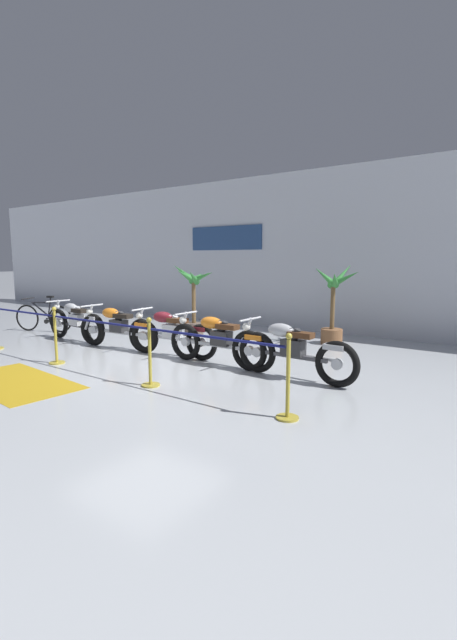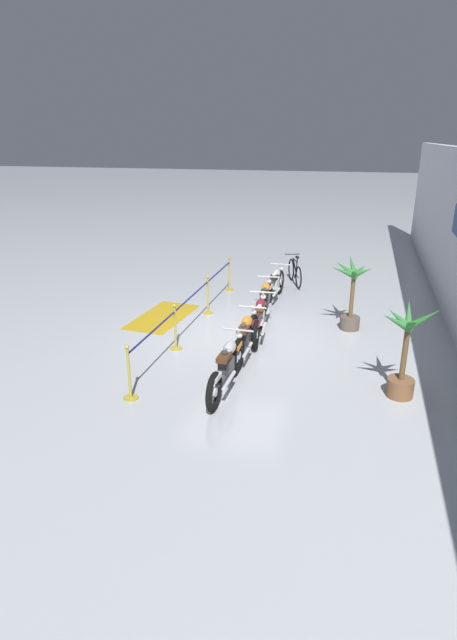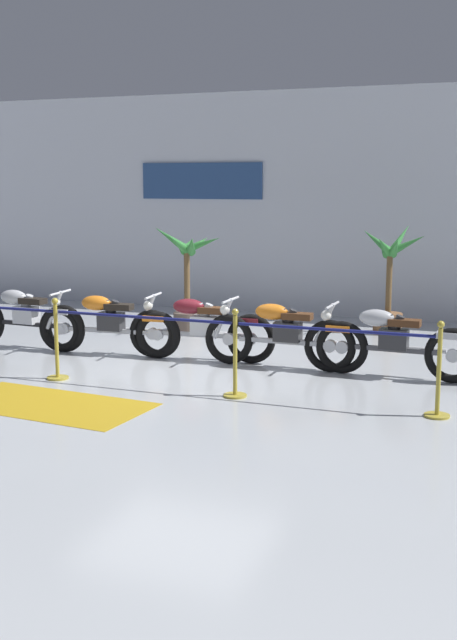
% 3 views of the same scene
% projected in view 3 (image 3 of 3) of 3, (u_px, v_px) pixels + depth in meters
% --- Properties ---
extents(ground_plane, '(120.00, 120.00, 0.00)m').
position_uv_depth(ground_plane, '(179.00, 369.00, 10.89)').
color(ground_plane, '#B2B7BC').
extents(back_wall, '(28.00, 0.29, 4.20)m').
position_uv_depth(back_wall, '(289.00, 204.00, 15.25)').
color(back_wall, silver).
rests_on(back_wall, ground).
extents(motorcycle_silver_0, '(2.20, 0.62, 0.93)m').
position_uv_depth(motorcycle_silver_0, '(23.00, 318.00, 12.22)').
color(motorcycle_silver_0, black).
rests_on(motorcycle_silver_0, ground).
extents(motorcycle_orange_1, '(2.25, 0.62, 0.92)m').
position_uv_depth(motorcycle_orange_1, '(108.00, 325.00, 11.71)').
color(motorcycle_orange_1, black).
rests_on(motorcycle_orange_1, ground).
extents(motorcycle_maroon_2, '(2.17, 0.62, 0.93)m').
position_uv_depth(motorcycle_maroon_2, '(200.00, 328.00, 11.34)').
color(motorcycle_maroon_2, black).
rests_on(motorcycle_maroon_2, ground).
extents(motorcycle_orange_3, '(2.30, 0.62, 0.93)m').
position_uv_depth(motorcycle_orange_3, '(283.00, 335.00, 10.85)').
color(motorcycle_orange_3, black).
rests_on(motorcycle_orange_3, ground).
extents(motorcycle_silver_4, '(2.30, 0.62, 0.93)m').
position_uv_depth(motorcycle_silver_4, '(389.00, 342.00, 10.34)').
color(motorcycle_silver_4, black).
rests_on(motorcycle_silver_4, ground).
extents(potted_palm_left_of_row, '(1.09, 1.01, 1.87)m').
position_uv_depth(potted_palm_left_of_row, '(390.00, 282.00, 13.33)').
color(potted_palm_left_of_row, brown).
rests_on(potted_palm_left_of_row, ground).
extents(potted_palm_right_of_row, '(1.19, 1.00, 1.83)m').
position_uv_depth(potted_palm_right_of_row, '(187.00, 276.00, 13.51)').
color(potted_palm_right_of_row, brown).
rests_on(potted_palm_right_of_row, ground).
extents(stanchion_far_left, '(7.09, 0.28, 1.05)m').
position_uv_depth(stanchion_far_left, '(58.00, 326.00, 10.22)').
color(stanchion_far_left, gold).
rests_on(stanchion_far_left, ground).
extents(stanchion_mid_left, '(0.28, 0.28, 1.05)m').
position_uv_depth(stanchion_mid_left, '(57.00, 352.00, 10.28)').
color(stanchion_mid_left, gold).
rests_on(stanchion_mid_left, ground).
extents(stanchion_mid_right, '(0.28, 0.28, 1.05)m').
position_uv_depth(stanchion_mid_right, '(235.00, 367.00, 9.43)').
color(stanchion_mid_right, gold).
rests_on(stanchion_mid_right, ground).
extents(stanchion_far_right, '(0.28, 0.28, 1.05)m').
position_uv_depth(stanchion_far_right, '(438.00, 385.00, 8.61)').
color(stanchion_far_right, gold).
rests_on(stanchion_far_right, ground).
extents(floor_banner, '(2.45, 1.37, 0.01)m').
position_uv_depth(floor_banner, '(48.00, 404.00, 9.15)').
color(floor_banner, '#B78E19').
rests_on(floor_banner, ground).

